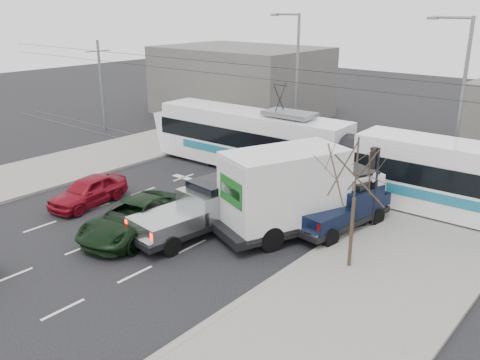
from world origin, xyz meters
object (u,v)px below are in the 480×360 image
Objects in this scene: box_truck at (297,191)px; navy_pickup at (344,205)px; silver_pickup at (201,209)px; red_car at (88,191)px; tram at (353,159)px; green_car at (135,218)px; street_lamp_far at (295,73)px; bare_tree at (356,174)px; traffic_signal at (374,170)px; street_lamp_near at (459,95)px.

navy_pickup is (1.43, 1.65, -0.78)m from box_truck.
silver_pickup reaches higher than red_car.
tram is 4.66× the size of green_car.
silver_pickup is at bearing -70.72° from street_lamp_far.
green_car is at bearing -159.54° from bare_tree.
navy_pickup reaches higher than red_car.
traffic_signal reaches higher than navy_pickup.
navy_pickup reaches higher than green_car.
navy_pickup is at bearing 122.50° from bare_tree.
box_truck is at bearing -87.54° from tram.
red_car is (-12.06, -6.47, -2.02)m from traffic_signal.
street_lamp_far is 16.07m from silver_pickup.
street_lamp_far is at bearing 140.60° from tram.
tram is at bearing -37.73° from street_lamp_far.
bare_tree is 4.28m from box_truck.
red_car is at bearing -151.80° from traffic_signal.
silver_pickup is 0.78× the size of box_truck.
bare_tree is at bearing -2.70° from box_truck.
navy_pickup is 0.98× the size of green_car.
red_car is at bearing -134.92° from tram.
red_car is (-6.54, -1.29, -0.37)m from silver_pickup.
navy_pickup is (-1.77, -8.28, -4.02)m from street_lamp_near.
tram reaches higher than red_car.
street_lamp_near is at bearing 93.74° from box_truck.
tram is (-3.62, -4.10, -3.23)m from street_lamp_near.
box_truck is 1.88× the size of red_car.
tram is 11.69m from green_car.
silver_pickup is at bearing -116.65° from street_lamp_near.
red_car is (-13.19, -2.47, -3.07)m from bare_tree.
tram is at bearing 129.18° from traffic_signal.
red_car is (-11.14, -5.69, -0.36)m from navy_pickup.
street_lamp_far is 14.89m from box_truck.
navy_pickup is at bearing 70.63° from box_truck.
navy_pickup is (-2.05, 3.22, -2.70)m from bare_tree.
navy_pickup is at bearing 18.95° from red_car.
street_lamp_near is 1.61× the size of green_car.
bare_tree is 4.68m from navy_pickup.
silver_pickup is (-6.65, -1.18, -2.70)m from bare_tree.
bare_tree is 0.56× the size of street_lamp_near.
traffic_signal is 7.91m from street_lamp_near.
street_lamp_far is 10.48m from tram.
bare_tree is 0.89× the size of green_car.
silver_pickup is (-5.52, -5.18, -1.65)m from traffic_signal.
silver_pickup is at bearing -127.93° from navy_pickup.
box_truck is 1.43× the size of green_car.
box_truck is at bearing -134.13° from traffic_signal.
street_lamp_near is 2.12× the size of red_car.
red_car is at bearing -144.63° from navy_pickup.
traffic_signal is 0.85× the size of red_car.
street_lamp_near is 9.37m from navy_pickup.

